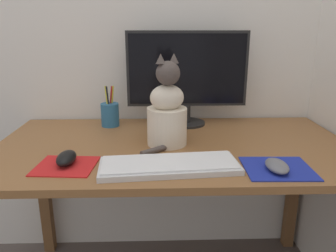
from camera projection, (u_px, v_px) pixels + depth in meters
name	position (u px, v px, depth m)	size (l,w,h in m)	color
desk	(173.00, 165.00, 1.27)	(1.35, 0.72, 0.70)	brown
monitor	(187.00, 74.00, 1.44)	(0.53, 0.17, 0.41)	black
keyboard	(169.00, 165.00, 1.02)	(0.45, 0.20, 0.02)	silver
mousepad_left	(66.00, 166.00, 1.04)	(0.20, 0.18, 0.00)	red
mousepad_right	(278.00, 168.00, 1.02)	(0.21, 0.19, 0.00)	#1E2D9E
computer_mouse_left	(66.00, 158.00, 1.05)	(0.06, 0.11, 0.04)	black
computer_mouse_right	(277.00, 166.00, 1.00)	(0.06, 0.11, 0.03)	slate
cat	(167.00, 112.00, 1.21)	(0.19, 0.23, 0.34)	beige
pen_cup	(110.00, 114.00, 1.46)	(0.08, 0.08, 0.18)	#286089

